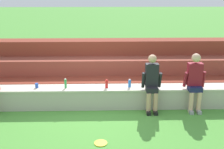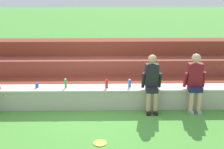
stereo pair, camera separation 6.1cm
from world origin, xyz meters
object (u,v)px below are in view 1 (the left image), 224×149
object	(u,v)px
person_left_of_center	(152,82)
plastic_cup_left_end	(37,85)
water_bottle_mid_right	(107,84)
person_center	(195,80)
water_bottle_mid_left	(66,84)
frisbee	(101,143)
water_bottle_center_gap	(130,83)

from	to	relation	value
person_left_of_center	plastic_cup_left_end	xyz separation A→B (m)	(-2.95, 0.29, -0.18)
person_left_of_center	water_bottle_mid_right	size ratio (longest dim) A/B	6.66
plastic_cup_left_end	person_center	bearing A→B (deg)	-3.73
water_bottle_mid_left	plastic_cup_left_end	bearing A→B (deg)	176.75
water_bottle_mid_left	frisbee	bearing A→B (deg)	-62.88
person_center	water_bottle_mid_left	bearing A→B (deg)	176.16
water_bottle_mid_right	plastic_cup_left_end	world-z (taller)	water_bottle_mid_right
water_bottle_mid_right	plastic_cup_left_end	bearing A→B (deg)	178.16
person_left_of_center	person_center	distance (m)	1.09
water_bottle_mid_left	water_bottle_mid_right	size ratio (longest dim) A/B	1.15
person_center	water_bottle_center_gap	bearing A→B (deg)	171.31
water_bottle_mid_left	frisbee	distance (m)	2.13
water_bottle_mid_right	person_left_of_center	bearing A→B (deg)	-11.67
person_center	water_bottle_center_gap	world-z (taller)	person_center
water_bottle_mid_left	frisbee	world-z (taller)	water_bottle_mid_left
water_bottle_mid_right	plastic_cup_left_end	size ratio (longest dim) A/B	1.85
water_bottle_mid_right	frisbee	distance (m)	1.91
person_center	frisbee	size ratio (longest dim) A/B	5.53
water_bottle_center_gap	person_center	bearing A→B (deg)	-8.69
person_center	plastic_cup_left_end	world-z (taller)	person_center
person_left_of_center	water_bottle_center_gap	xyz separation A→B (m)	(-0.53, 0.28, -0.14)
water_bottle_center_gap	water_bottle_mid_left	xyz separation A→B (m)	(-1.66, -0.03, 0.02)
person_center	water_bottle_mid_right	bearing A→B (deg)	174.73
water_bottle_mid_right	water_bottle_center_gap	bearing A→B (deg)	4.11
frisbee	person_left_of_center	bearing A→B (deg)	50.71
person_left_of_center	water_bottle_mid_left	bearing A→B (deg)	173.51
water_bottle_mid_left	plastic_cup_left_end	distance (m)	0.76
person_left_of_center	person_center	world-z (taller)	person_center
water_bottle_mid_right	frisbee	size ratio (longest dim) A/B	0.82
frisbee	water_bottle_mid_right	bearing A→B (deg)	85.59
water_bottle_mid_left	water_bottle_mid_right	bearing A→B (deg)	-0.83
person_left_of_center	water_bottle_center_gap	distance (m)	0.62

